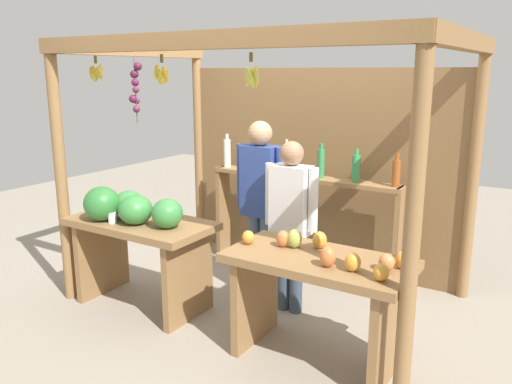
{
  "coord_description": "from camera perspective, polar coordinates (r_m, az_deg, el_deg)",
  "views": [
    {
      "loc": [
        2.22,
        -3.75,
        2.01
      ],
      "look_at": [
        0.0,
        -0.19,
        1.02
      ],
      "focal_mm": 36.08,
      "sensor_mm": 36.0,
      "label": 1
    }
  ],
  "objects": [
    {
      "name": "vendor_man",
      "position": [
        4.57,
        0.46,
        -0.08
      ],
      "size": [
        0.48,
        0.22,
        1.59
      ],
      "rotation": [
        0.0,
        0.0,
        0.06
      ],
      "color": "#4A607E",
      "rests_on": "ground"
    },
    {
      "name": "fruit_counter_left",
      "position": [
        4.48,
        -13.18,
        -3.99
      ],
      "size": [
        1.27,
        0.69,
        1.07
      ],
      "color": "olive",
      "rests_on": "ground"
    },
    {
      "name": "vendor_woman",
      "position": [
        4.25,
        3.88,
        -2.36
      ],
      "size": [
        0.48,
        0.2,
        1.46
      ],
      "rotation": [
        0.0,
        0.0,
        0.02
      ],
      "color": "#374858",
      "rests_on": "ground"
    },
    {
      "name": "market_stall",
      "position": [
        4.79,
        3.93,
        5.06
      ],
      "size": [
        3.14,
        2.02,
        2.27
      ],
      "color": "olive",
      "rests_on": "ground"
    },
    {
      "name": "bottle_shelf_unit",
      "position": [
        5.14,
        5.19,
        -0.39
      ],
      "size": [
        2.01,
        0.22,
        1.36
      ],
      "color": "olive",
      "rests_on": "ground"
    },
    {
      "name": "ground_plane",
      "position": [
        4.8,
        1.23,
        -11.49
      ],
      "size": [
        12.0,
        12.0,
        0.0
      ],
      "primitive_type": "plane",
      "color": "gray",
      "rests_on": "ground"
    },
    {
      "name": "fruit_counter_right",
      "position": [
        3.62,
        7.13,
        -10.02
      ],
      "size": [
        1.27,
        0.64,
        0.92
      ],
      "color": "olive",
      "rests_on": "ground"
    }
  ]
}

